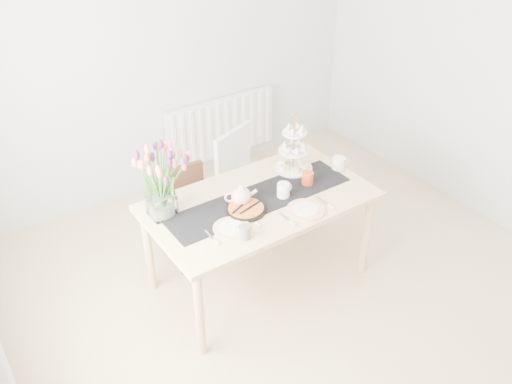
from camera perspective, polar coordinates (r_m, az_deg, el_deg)
room_shell at (r=3.27m, az=8.41°, el=3.73°), size 4.50×4.50×4.50m
radiator at (r=5.49m, az=-3.66°, el=6.79°), size 1.20×0.08×0.60m
dining_table at (r=3.88m, az=0.40°, el=-1.69°), size 1.60×0.90×0.75m
chair_brown at (r=4.35m, az=-7.18°, el=-1.53°), size 0.42×0.42×0.75m
chair_white at (r=4.54m, az=-1.21°, el=1.81°), size 0.58×0.58×0.90m
table_runner at (r=3.83m, az=0.41°, el=-0.70°), size 1.40×0.35×0.01m
tulip_vase at (r=3.55m, az=-10.29°, el=2.04°), size 0.61×0.61×0.52m
cake_stand at (r=4.13m, az=3.98°, el=3.88°), size 0.29×0.29×0.43m
teapot at (r=3.74m, az=-1.57°, el=-0.40°), size 0.27×0.25×0.15m
cream_jug at (r=4.21m, az=8.68°, el=2.99°), size 0.12×0.12×0.10m
tart_tin at (r=3.70m, az=-1.06°, el=-1.83°), size 0.27×0.27×0.03m
mug_grey at (r=3.45m, az=-1.21°, el=-4.24°), size 0.10×0.10×0.09m
mug_white at (r=3.83m, az=2.90°, el=0.16°), size 0.10×0.10×0.11m
mug_orange at (r=3.99m, az=5.45°, el=1.43°), size 0.11×0.11×0.10m
plate_left at (r=3.55m, az=-2.58°, el=-3.82°), size 0.26×0.26×0.01m
plate_right at (r=3.73m, az=5.24°, el=-1.89°), size 0.27×0.27×0.01m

